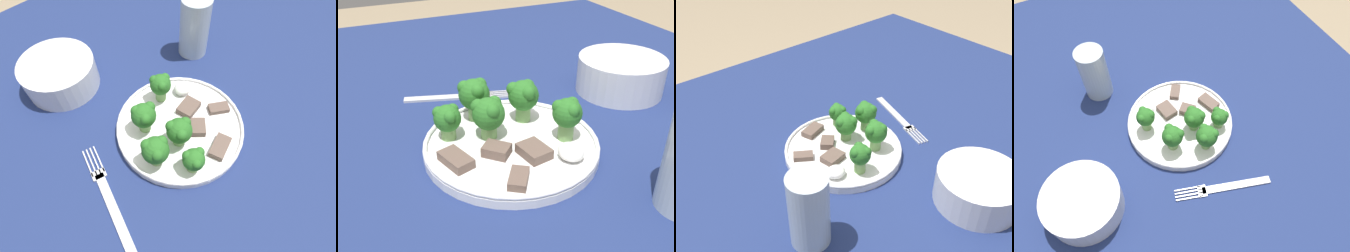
# 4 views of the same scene
# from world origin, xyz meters

# --- Properties ---
(ground_plane) EXTENTS (8.00, 8.00, 0.00)m
(ground_plane) POSITION_xyz_m (0.00, 0.00, 0.00)
(ground_plane) COLOR #9E896B
(table) EXTENTS (1.30, 1.09, 0.74)m
(table) POSITION_xyz_m (0.00, 0.00, 0.66)
(table) COLOR navy
(table) RESTS_ON ground_plane
(dinner_plate) EXTENTS (0.23, 0.23, 0.02)m
(dinner_plate) POSITION_xyz_m (0.03, -0.04, 0.75)
(dinner_plate) COLOR white
(dinner_plate) RESTS_ON table
(fork) EXTENTS (0.08, 0.19, 0.00)m
(fork) POSITION_xyz_m (-0.14, -0.05, 0.75)
(fork) COLOR silver
(fork) RESTS_ON table
(cream_bowl) EXTENTS (0.15, 0.15, 0.06)m
(cream_bowl) POSITION_xyz_m (-0.06, 0.21, 0.77)
(cream_bowl) COLOR silver
(cream_bowl) RESTS_ON table
(drinking_glass) EXTENTS (0.06, 0.06, 0.13)m
(drinking_glass) POSITION_xyz_m (0.21, 0.09, 0.80)
(drinking_glass) COLOR #B2C1CC
(drinking_glass) RESTS_ON table
(broccoli_floret_near_rim_left) EXTENTS (0.05, 0.05, 0.06)m
(broccoli_floret_near_rim_left) POSITION_xyz_m (-0.05, -0.06, 0.80)
(broccoli_floret_near_rim_left) COLOR #709E56
(broccoli_floret_near_rim_left) RESTS_ON dinner_plate
(broccoli_floret_center_left) EXTENTS (0.04, 0.04, 0.06)m
(broccoli_floret_center_left) POSITION_xyz_m (0.05, 0.03, 0.79)
(broccoli_floret_center_left) COLOR #709E56
(broccoli_floret_center_left) RESTS_ON dinner_plate
(broccoli_floret_back_left) EXTENTS (0.05, 0.04, 0.06)m
(broccoli_floret_back_left) POSITION_xyz_m (0.01, -0.06, 0.79)
(broccoli_floret_back_left) COLOR #709E56
(broccoli_floret_back_left) RESTS_ON dinner_plate
(broccoli_floret_front_left) EXTENTS (0.05, 0.04, 0.06)m
(broccoli_floret_front_left) POSITION_xyz_m (-0.01, -0.00, 0.80)
(broccoli_floret_front_left) COLOR #709E56
(broccoli_floret_front_left) RESTS_ON dinner_plate
(broccoli_floret_center_back) EXTENTS (0.04, 0.04, 0.05)m
(broccoli_floret_center_back) POSITION_xyz_m (-0.01, -0.11, 0.79)
(broccoli_floret_center_back) COLOR #709E56
(broccoli_floret_center_back) RESTS_ON dinner_plate
(meat_slice_front_slice) EXTENTS (0.05, 0.04, 0.01)m
(meat_slice_front_slice) POSITION_xyz_m (0.07, -0.03, 0.76)
(meat_slice_front_slice) COLOR brown
(meat_slice_front_slice) RESTS_ON dinner_plate
(meat_slice_middle_slice) EXTENTS (0.04, 0.04, 0.01)m
(meat_slice_middle_slice) POSITION_xyz_m (0.11, -0.07, 0.76)
(meat_slice_middle_slice) COLOR brown
(meat_slice_middle_slice) RESTS_ON dinner_plate
(meat_slice_rear_slice) EXTENTS (0.05, 0.04, 0.01)m
(meat_slice_rear_slice) POSITION_xyz_m (0.05, -0.12, 0.76)
(meat_slice_rear_slice) COLOR brown
(meat_slice_rear_slice) RESTS_ON dinner_plate
(meat_slice_edge_slice) EXTENTS (0.04, 0.04, 0.01)m
(meat_slice_edge_slice) POSITION_xyz_m (0.05, -0.07, 0.76)
(meat_slice_edge_slice) COLOR brown
(meat_slice_edge_slice) RESTS_ON dinner_plate
(sauce_dollop) EXTENTS (0.04, 0.03, 0.02)m
(sauce_dollop) POSITION_xyz_m (0.10, 0.01, 0.77)
(sauce_dollop) COLOR white
(sauce_dollop) RESTS_ON dinner_plate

